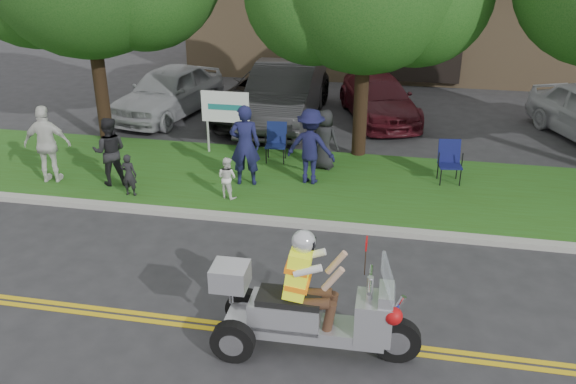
% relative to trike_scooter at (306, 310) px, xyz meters
% --- Properties ---
extents(ground, '(120.00, 120.00, 0.00)m').
position_rel_trike_scooter_xyz_m(ground, '(-0.44, 0.78, -0.69)').
color(ground, '#28282B').
rests_on(ground, ground).
extents(centerline_near, '(60.00, 0.10, 0.01)m').
position_rel_trike_scooter_xyz_m(centerline_near, '(-0.44, 0.20, -0.68)').
color(centerline_near, gold).
rests_on(centerline_near, ground).
extents(centerline_far, '(60.00, 0.10, 0.01)m').
position_rel_trike_scooter_xyz_m(centerline_far, '(-0.44, 0.36, -0.68)').
color(centerline_far, gold).
rests_on(centerline_far, ground).
extents(curb, '(60.00, 0.25, 0.12)m').
position_rel_trike_scooter_xyz_m(curb, '(-0.44, 3.83, -0.63)').
color(curb, '#A8A89E').
rests_on(curb, ground).
extents(grass_verge, '(60.00, 4.00, 0.10)m').
position_rel_trike_scooter_xyz_m(grass_verge, '(-0.44, 5.98, -0.63)').
color(grass_verge, '#2B5316').
rests_on(grass_verge, ground).
extents(commercial_building, '(18.00, 8.20, 4.00)m').
position_rel_trike_scooter_xyz_m(commercial_building, '(1.56, 19.75, 1.32)').
color(commercial_building, '#9E7F5B').
rests_on(commercial_building, ground).
extents(business_sign, '(1.25, 0.06, 1.75)m').
position_rel_trike_scooter_xyz_m(business_sign, '(-3.34, 7.38, 0.57)').
color(business_sign, silver).
rests_on(business_sign, ground).
extents(trike_scooter, '(3.00, 1.00, 1.96)m').
position_rel_trike_scooter_xyz_m(trike_scooter, '(0.00, 0.00, 0.00)').
color(trike_scooter, black).
rests_on(trike_scooter, ground).
extents(lawn_chair_a, '(0.55, 0.57, 0.97)m').
position_rel_trike_scooter_xyz_m(lawn_chair_a, '(-1.96, 7.15, -0.04)').
color(lawn_chair_a, black).
rests_on(lawn_chair_a, grass_verge).
extents(lawn_chair_b, '(0.58, 0.60, 0.97)m').
position_rel_trike_scooter_xyz_m(lawn_chair_b, '(2.28, 6.60, -0.03)').
color(lawn_chair_b, black).
rests_on(lawn_chair_b, grass_verge).
extents(spectator_adult_left, '(0.75, 0.56, 1.89)m').
position_rel_trike_scooter_xyz_m(spectator_adult_left, '(-2.33, 5.51, 0.36)').
color(spectator_adult_left, '#191B45').
rests_on(spectator_adult_left, grass_verge).
extents(spectator_adult_mid, '(0.92, 0.80, 1.60)m').
position_rel_trike_scooter_xyz_m(spectator_adult_mid, '(-5.36, 4.90, 0.22)').
color(spectator_adult_mid, black).
rests_on(spectator_adult_mid, grass_verge).
extents(spectator_adult_right, '(1.13, 0.64, 1.82)m').
position_rel_trike_scooter_xyz_m(spectator_adult_right, '(-6.83, 4.79, 0.33)').
color(spectator_adult_right, silver).
rests_on(spectator_adult_right, grass_verge).
extents(spectator_chair_a, '(1.23, 0.82, 1.76)m').
position_rel_trike_scooter_xyz_m(spectator_chair_a, '(-0.88, 5.89, 0.30)').
color(spectator_chair_a, '#16163D').
rests_on(spectator_chair_a, grass_verge).
extents(spectator_chair_b, '(0.85, 0.71, 1.48)m').
position_rel_trike_scooter_xyz_m(spectator_chair_b, '(-0.69, 6.82, 0.16)').
color(spectator_chair_b, black).
rests_on(spectator_chair_b, grass_verge).
extents(child_left, '(0.36, 0.24, 0.97)m').
position_rel_trike_scooter_xyz_m(child_left, '(-4.70, 4.39, -0.10)').
color(child_left, black).
rests_on(child_left, grass_verge).
extents(child_right, '(0.55, 0.50, 0.94)m').
position_rel_trike_scooter_xyz_m(child_right, '(-2.53, 4.69, -0.11)').
color(child_right, white).
rests_on(child_right, grass_verge).
extents(parked_car_far_left, '(2.72, 4.86, 1.56)m').
position_rel_trike_scooter_xyz_m(parked_car_far_left, '(-6.15, 10.53, 0.09)').
color(parked_car_far_left, '#9D9FA4').
rests_on(parked_car_far_left, ground).
extents(parked_car_left, '(1.93, 5.40, 1.77)m').
position_rel_trike_scooter_xyz_m(parked_car_left, '(-2.44, 10.51, 0.20)').
color(parked_car_left, '#2E2D30').
rests_on(parked_car_left, ground).
extents(parked_car_mid, '(3.19, 5.75, 1.52)m').
position_rel_trike_scooter_xyz_m(parked_car_mid, '(-2.94, 10.86, 0.08)').
color(parked_car_mid, black).
rests_on(parked_car_mid, ground).
extents(parked_car_right, '(3.12, 4.78, 1.29)m').
position_rel_trike_scooter_xyz_m(parked_car_right, '(0.36, 11.49, -0.04)').
color(parked_car_right, '#4F121C').
rests_on(parked_car_right, ground).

